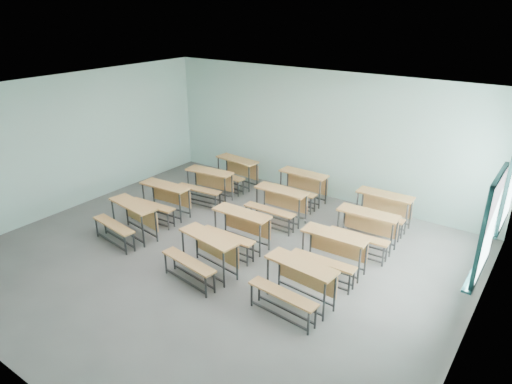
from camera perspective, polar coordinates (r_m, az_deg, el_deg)
room at (r=8.46m, az=-4.24°, el=1.16°), size 9.04×8.04×3.24m
desk_unit_r0c0 at (r=10.01m, az=-15.58°, el=-2.87°), size 1.33×0.99×0.77m
desk_unit_r0c1 at (r=8.43m, az=-6.45°, el=-7.21°), size 1.33×0.98×0.77m
desk_unit_r0c2 at (r=7.60m, az=5.12°, el=-10.82°), size 1.29×0.92×0.77m
desk_unit_r1c0 at (r=10.81m, az=-11.60°, el=-0.53°), size 1.28×0.90×0.77m
desk_unit_r1c1 at (r=9.25m, az=-2.20°, el=-4.18°), size 1.24×0.83×0.77m
desk_unit_r1c2 at (r=8.54m, az=9.45°, el=-6.96°), size 1.26×0.87×0.77m
desk_unit_r2c0 at (r=11.53m, az=-6.13°, el=1.34°), size 1.31×0.95×0.77m
desk_unit_r2c1 at (r=10.35m, az=2.84°, el=-1.14°), size 1.24×0.84×0.77m
desk_unit_r2c2 at (r=9.49m, az=13.50°, el=-4.10°), size 1.26×0.87×0.77m
desk_unit_r3c0 at (r=12.36m, az=-2.69°, el=2.94°), size 1.30×0.93×0.77m
desk_unit_r3c1 at (r=11.39m, az=5.64°, el=1.08°), size 1.24×0.84×0.77m
desk_unit_r3c2 at (r=10.47m, az=15.51°, el=-1.70°), size 1.25×0.85×0.77m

